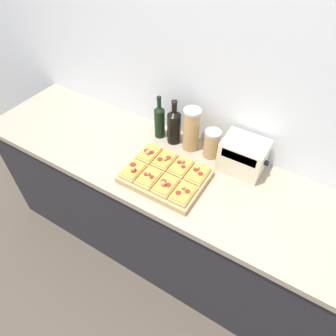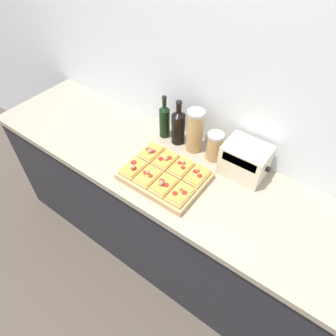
% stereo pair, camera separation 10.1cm
% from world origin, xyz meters
% --- Properties ---
extents(ground_plane, '(12.00, 12.00, 0.00)m').
position_xyz_m(ground_plane, '(0.00, 0.00, 0.00)').
color(ground_plane, '#4C4238').
extents(wall_back, '(6.00, 0.06, 2.50)m').
position_xyz_m(wall_back, '(0.00, 0.67, 1.25)').
color(wall_back, silver).
rests_on(wall_back, ground_plane).
extents(kitchen_counter, '(2.63, 0.67, 0.92)m').
position_xyz_m(kitchen_counter, '(0.00, 0.32, 0.46)').
color(kitchen_counter, '#232328').
rests_on(kitchen_counter, ground_plane).
extents(cutting_board, '(0.44, 0.34, 0.04)m').
position_xyz_m(cutting_board, '(-0.01, 0.23, 0.94)').
color(cutting_board, tan).
rests_on(cutting_board, kitchen_counter).
extents(pizza_slice_back_left, '(0.10, 0.15, 0.05)m').
position_xyz_m(pizza_slice_back_left, '(-0.17, 0.31, 0.98)').
color(pizza_slice_back_left, tan).
rests_on(pizza_slice_back_left, cutting_board).
extents(pizza_slice_back_midleft, '(0.10, 0.15, 0.05)m').
position_xyz_m(pizza_slice_back_midleft, '(-0.06, 0.31, 0.98)').
color(pizza_slice_back_midleft, tan).
rests_on(pizza_slice_back_midleft, cutting_board).
extents(pizza_slice_back_midright, '(0.10, 0.15, 0.05)m').
position_xyz_m(pizza_slice_back_midright, '(0.05, 0.31, 0.98)').
color(pizza_slice_back_midright, tan).
rests_on(pizza_slice_back_midright, cutting_board).
extents(pizza_slice_back_right, '(0.10, 0.15, 0.05)m').
position_xyz_m(pizza_slice_back_right, '(0.15, 0.31, 0.98)').
color(pizza_slice_back_right, tan).
rests_on(pizza_slice_back_right, cutting_board).
extents(pizza_slice_front_left, '(0.10, 0.15, 0.05)m').
position_xyz_m(pizza_slice_front_left, '(-0.17, 0.15, 0.98)').
color(pizza_slice_front_left, tan).
rests_on(pizza_slice_front_left, cutting_board).
extents(pizza_slice_front_midleft, '(0.10, 0.15, 0.05)m').
position_xyz_m(pizza_slice_front_midleft, '(-0.06, 0.15, 0.98)').
color(pizza_slice_front_midleft, tan).
rests_on(pizza_slice_front_midleft, cutting_board).
extents(pizza_slice_front_midright, '(0.10, 0.15, 0.06)m').
position_xyz_m(pizza_slice_front_midright, '(0.05, 0.15, 0.98)').
color(pizza_slice_front_midright, tan).
rests_on(pizza_slice_front_midright, cutting_board).
extents(pizza_slice_front_right, '(0.10, 0.15, 0.05)m').
position_xyz_m(pizza_slice_front_right, '(0.15, 0.15, 0.97)').
color(pizza_slice_front_right, tan).
rests_on(pizza_slice_front_right, cutting_board).
extents(olive_oil_bottle, '(0.07, 0.07, 0.29)m').
position_xyz_m(olive_oil_bottle, '(-0.24, 0.53, 1.04)').
color(olive_oil_bottle, black).
rests_on(olive_oil_bottle, kitchen_counter).
extents(wine_bottle, '(0.08, 0.08, 0.30)m').
position_xyz_m(wine_bottle, '(-0.13, 0.53, 1.04)').
color(wine_bottle, black).
rests_on(wine_bottle, kitchen_counter).
extents(grain_jar_tall, '(0.10, 0.10, 0.28)m').
position_xyz_m(grain_jar_tall, '(-0.01, 0.53, 1.06)').
color(grain_jar_tall, tan).
rests_on(grain_jar_tall, kitchen_counter).
extents(grain_jar_short, '(0.09, 0.09, 0.18)m').
position_xyz_m(grain_jar_short, '(0.13, 0.53, 1.01)').
color(grain_jar_short, tan).
rests_on(grain_jar_short, kitchen_counter).
extents(toaster_oven, '(0.27, 0.19, 0.20)m').
position_xyz_m(toaster_oven, '(0.32, 0.53, 1.02)').
color(toaster_oven, beige).
rests_on(toaster_oven, kitchen_counter).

